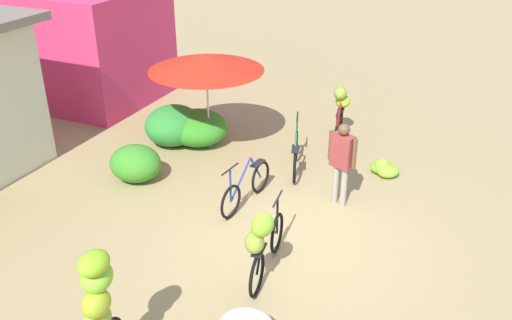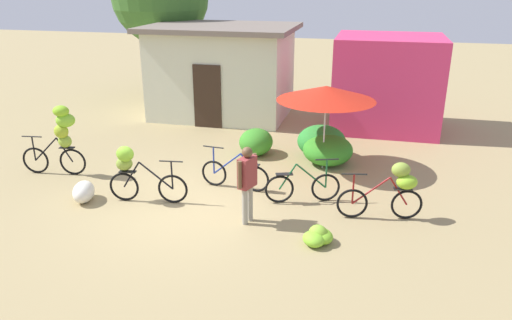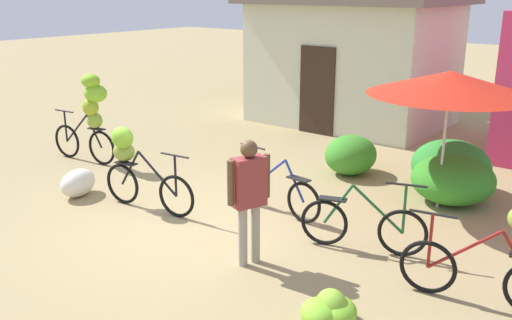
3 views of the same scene
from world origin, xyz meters
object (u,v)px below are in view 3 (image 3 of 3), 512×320
Objects in this scene: bicycle_near_pile at (134,162)px; bicycle_center_loaded at (277,192)px; market_umbrella at (450,83)px; bicycle_leftmost at (91,110)px; banana_pile_on_ground at (330,310)px; building_low at (353,60)px; bicycle_rightmost at (511,250)px; person_vendor at (249,190)px; produce_sack at (78,183)px; bicycle_by_shop at (363,225)px.

bicycle_center_loaded is (1.86, 1.15, -0.38)m from bicycle_near_pile.
market_umbrella is 6.40m from bicycle_leftmost.
banana_pile_on_ground is at bearing -43.11° from bicycle_center_loaded.
building_low is 6.54× the size of banana_pile_on_ground.
bicycle_rightmost is 2.90m from person_vendor.
building_low is at bearing 71.54° from bicycle_leftmost.
bicycle_center_loaded is at bearing 114.73° from person_vendor.
building_low is at bearing 92.39° from bicycle_near_pile.
person_vendor is at bearing -1.52° from produce_sack.
produce_sack is (-4.58, -1.09, -0.13)m from bicycle_by_shop.
bicycle_leftmost is 7.72m from bicycle_rightmost.
market_umbrella is at bearing 17.70° from bicycle_leftmost.
bicycle_near_pile is at bearing -174.89° from bicycle_rightmost.
bicycle_leftmost is 1.04× the size of bicycle_rightmost.
bicycle_leftmost is at bearing 164.78° from person_vendor.
bicycle_leftmost is 1.07× the size of bicycle_center_loaded.
bicycle_rightmost is at bearing 6.61° from produce_sack.
bicycle_rightmost is (5.62, -6.72, -0.85)m from building_low.
bicycle_near_pile is 1.05× the size of bicycle_center_loaded.
bicycle_center_loaded is 0.97× the size of bicycle_rightmost.
bicycle_center_loaded is 1.64m from bicycle_by_shop.
banana_pile_on_ground is at bearing -18.79° from person_vendor.
bicycle_near_pile is (2.38, -0.98, -0.32)m from bicycle_leftmost.
bicycle_center_loaded is (2.16, -6.04, -1.20)m from building_low.
market_umbrella reaches higher than bicycle_by_shop.
bicycle_by_shop is at bearing -59.41° from building_low.
bicycle_rightmost reaches higher than bicycle_center_loaded.
bicycle_leftmost is 1.12× the size of bicycle_by_shop.
banana_pile_on_ground is at bearing -12.11° from bicycle_near_pile.
bicycle_leftmost is at bearing 176.29° from bicycle_rightmost.
bicycle_near_pile is 4.14m from banana_pile_on_ground.
bicycle_center_loaded is 2.95m from banana_pile_on_ground.
person_vendor reaches higher than produce_sack.
bicycle_leftmost is 5.11m from person_vendor.
bicycle_near_pile is at bearing -22.32° from bicycle_leftmost.
building_low is at bearing 83.81° from produce_sack.
person_vendor is at bearing -65.27° from bicycle_center_loaded.
produce_sack is (-2.97, -1.42, -0.12)m from bicycle_center_loaded.
bicycle_leftmost is 2.59m from bicycle_near_pile.
bicycle_leftmost is at bearing -177.64° from bicycle_center_loaded.
bicycle_rightmost is 1.95m from banana_pile_on_ground.
bicycle_near_pile is at bearing -141.61° from market_umbrella.
person_vendor reaches higher than bicycle_center_loaded.
bicycle_rightmost reaches higher than produce_sack.
bicycle_center_loaded is 3.54m from bicycle_rightmost.
bicycle_center_loaded is (-1.80, -1.75, -1.59)m from market_umbrella.
banana_pile_on_ground is 5.15m from produce_sack.
building_low is 2.04× the size of market_umbrella.
bicycle_near_pile reaches higher than bicycle_by_shop.
market_umbrella is 2.62m from bicycle_by_shop.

